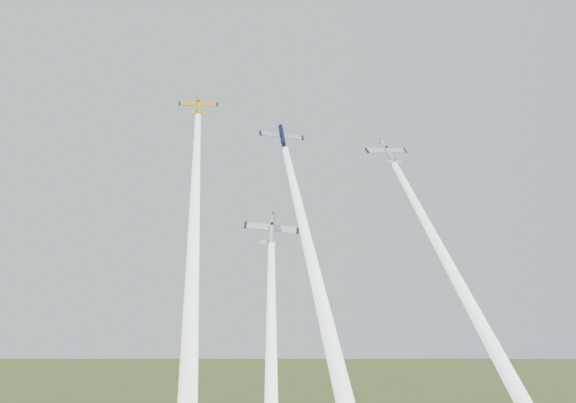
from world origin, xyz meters
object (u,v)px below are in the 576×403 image
at_px(plane_navy, 282,136).
at_px(plane_silver_right, 388,152).
at_px(plane_silver_low, 271,229).
at_px(plane_yellow, 198,105).

relative_size(plane_navy, plane_silver_right, 1.00).
bearing_deg(plane_silver_low, plane_yellow, 134.12).
relative_size(plane_yellow, plane_silver_low, 0.81).
bearing_deg(plane_silver_right, plane_yellow, 150.26).
bearing_deg(plane_navy, plane_yellow, 140.92).
xyz_separation_m(plane_silver_right, plane_silver_low, (-18.26, -7.40, -13.15)).
bearing_deg(plane_yellow, plane_silver_right, -15.27).
bearing_deg(plane_silver_right, plane_silver_low, -178.59).
xyz_separation_m(plane_navy, plane_silver_right, (16.73, 2.01, -1.97)).
height_order(plane_navy, plane_silver_low, plane_navy).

